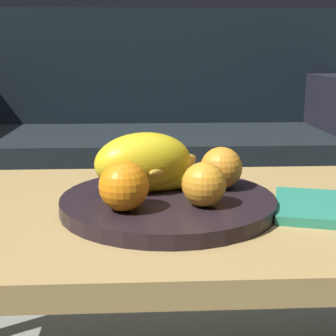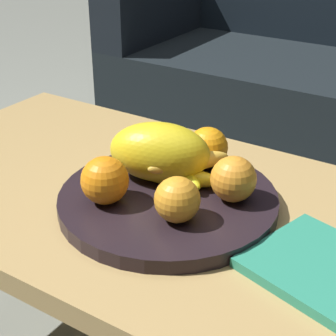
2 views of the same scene
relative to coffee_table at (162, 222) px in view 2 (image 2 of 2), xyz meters
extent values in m
cube|color=tan|center=(0.00, 0.00, 0.03)|extent=(1.15, 0.59, 0.04)
cylinder|color=tan|center=(-0.53, 0.26, -0.20)|extent=(0.05, 0.05, 0.41)
cube|color=black|center=(-0.77, 1.16, 0.11)|extent=(0.14, 0.70, 0.22)
cylinder|color=black|center=(0.02, -0.02, 0.06)|extent=(0.38, 0.38, 0.03)
ellipsoid|color=yellow|center=(-0.02, 0.02, 0.13)|extent=(0.20, 0.16, 0.11)
sphere|color=orange|center=(0.03, 0.11, 0.11)|extent=(0.08, 0.08, 0.08)
sphere|color=orange|center=(0.08, -0.08, 0.11)|extent=(0.07, 0.07, 0.07)
sphere|color=orange|center=(0.12, 0.03, 0.11)|extent=(0.08, 0.08, 0.08)
sphere|color=orange|center=(-0.05, -0.09, 0.11)|extent=(0.08, 0.08, 0.08)
ellipsoid|color=yellow|center=(0.02, 0.02, 0.09)|extent=(0.15, 0.08, 0.03)
ellipsoid|color=yellow|center=(0.01, 0.04, 0.09)|extent=(0.15, 0.10, 0.03)
ellipsoid|color=yellow|center=(0.04, 0.03, 0.12)|extent=(0.12, 0.14, 0.03)
camera|label=1|loc=(-0.02, -0.84, 0.32)|focal=52.60mm
camera|label=2|loc=(0.46, -0.69, 0.54)|focal=58.02mm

